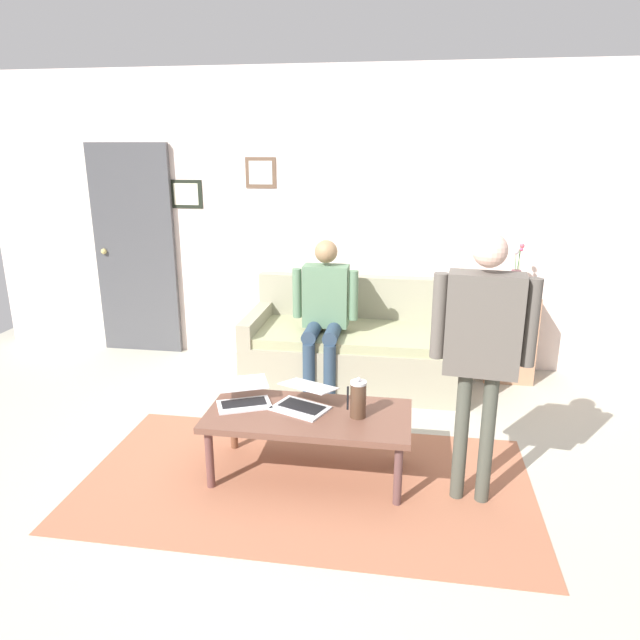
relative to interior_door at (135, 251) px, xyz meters
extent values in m
plane|color=#AFAB9A|center=(-2.02, 2.11, -1.02)|extent=(7.68, 7.68, 0.00)
cube|color=#9D5F45|center=(-2.10, 2.16, -1.02)|extent=(2.78, 1.48, 0.01)
cube|color=silver|center=(-2.02, -0.09, 0.33)|extent=(7.04, 0.10, 2.70)
cube|color=black|center=(-0.55, -0.04, 0.55)|extent=(0.31, 0.02, 0.26)
cube|color=beige|center=(-0.55, -0.03, 0.55)|extent=(0.24, 0.00, 0.20)
cube|color=brown|center=(-1.29, -0.04, 0.76)|extent=(0.29, 0.02, 0.28)
cube|color=silver|center=(-1.29, -0.03, 0.76)|extent=(0.22, 0.00, 0.21)
cube|color=#46464A|center=(0.00, 0.00, 0.00)|extent=(0.82, 0.05, 2.05)
sphere|color=tan|center=(0.31, 0.04, 0.00)|extent=(0.06, 0.06, 0.06)
cube|color=gray|center=(-2.25, 0.52, -0.81)|extent=(1.90, 0.91, 0.42)
cube|color=#989C74|center=(-2.25, 0.54, -0.56)|extent=(1.66, 0.83, 0.08)
cube|color=gray|center=(-2.25, 0.14, -0.37)|extent=(1.90, 0.14, 0.46)
cube|color=gray|center=(-3.14, 0.52, -0.50)|extent=(0.12, 0.91, 0.20)
cube|color=gray|center=(-1.36, 0.52, -0.50)|extent=(0.12, 0.91, 0.20)
cube|color=brown|center=(-2.10, 2.06, -0.62)|extent=(1.27, 0.61, 0.04)
cylinder|color=brown|center=(-2.67, 2.30, -0.83)|extent=(0.05, 0.05, 0.39)
cylinder|color=brown|center=(-1.53, 2.30, -0.83)|extent=(0.05, 0.05, 0.39)
cylinder|color=brown|center=(-2.67, 1.82, -0.83)|extent=(0.05, 0.05, 0.39)
cylinder|color=brown|center=(-1.53, 1.82, -0.83)|extent=(0.05, 0.05, 0.39)
cube|color=silver|center=(-2.04, 2.01, -0.59)|extent=(0.40, 0.34, 0.01)
cube|color=black|center=(-2.05, 2.00, -0.58)|extent=(0.31, 0.24, 0.00)
cube|color=silver|center=(-2.08, 1.92, -0.47)|extent=(0.39, 0.33, 0.04)
cube|color=white|center=(-2.08, 1.93, -0.47)|extent=(0.35, 0.30, 0.04)
cube|color=silver|center=(-1.68, 2.02, -0.59)|extent=(0.39, 0.32, 0.01)
cube|color=black|center=(-1.67, 2.01, -0.58)|extent=(0.31, 0.23, 0.00)
cube|color=silver|center=(-1.63, 1.92, -0.49)|extent=(0.38, 0.31, 0.03)
cube|color=silver|center=(-1.63, 1.92, -0.49)|extent=(0.35, 0.28, 0.02)
cylinder|color=#4C3323|center=(-2.41, 2.06, -0.49)|extent=(0.10, 0.10, 0.22)
cylinder|color=#B7B7BC|center=(-2.41, 2.06, -0.37)|extent=(0.10, 0.10, 0.02)
sphere|color=#B2B2B7|center=(-2.41, 2.06, -0.35)|extent=(0.03, 0.03, 0.03)
cube|color=black|center=(-2.34, 2.06, -0.48)|extent=(0.01, 0.01, 0.15)
cube|color=#AD795A|center=(-3.58, 0.21, -0.63)|extent=(0.42, 0.32, 0.78)
cylinder|color=brown|center=(-3.58, 0.21, -0.13)|extent=(0.08, 0.08, 0.21)
cylinder|color=#3D7038|center=(-3.60, 0.22, 0.06)|extent=(0.02, 0.02, 0.18)
sphere|color=#D44669|center=(-3.61, 0.23, 0.15)|extent=(0.03, 0.03, 0.03)
cylinder|color=#3D7038|center=(-3.60, 0.21, 0.08)|extent=(0.02, 0.03, 0.21)
sphere|color=#E14D5F|center=(-3.61, 0.20, 0.18)|extent=(0.04, 0.04, 0.04)
cylinder|color=#3D7038|center=(-3.57, 0.22, 0.05)|extent=(0.01, 0.02, 0.16)
sphere|color=silver|center=(-3.56, 0.22, 0.13)|extent=(0.05, 0.05, 0.05)
cylinder|color=#46493E|center=(-3.16, 2.18, -0.62)|extent=(0.08, 0.08, 0.80)
cylinder|color=#46493E|center=(-3.02, 2.16, -0.62)|extent=(0.08, 0.08, 0.80)
cube|color=#58514B|center=(-3.09, 2.17, 0.06)|extent=(0.42, 0.22, 0.57)
cylinder|color=#58514B|center=(-3.33, 2.20, 0.09)|extent=(0.09, 0.09, 0.48)
cylinder|color=#58514B|center=(-2.85, 2.14, 0.09)|extent=(0.09, 0.09, 0.48)
sphere|color=beige|center=(-3.09, 2.17, 0.47)|extent=(0.18, 0.18, 0.18)
cylinder|color=#293C51|center=(-2.08, 0.98, -0.77)|extent=(0.10, 0.10, 0.50)
cylinder|color=#293C51|center=(-1.91, 0.98, -0.77)|extent=(0.10, 0.10, 0.50)
cylinder|color=#293C51|center=(-2.08, 0.80, -0.47)|extent=(0.12, 0.40, 0.12)
cylinder|color=#293C51|center=(-1.91, 0.80, -0.47)|extent=(0.12, 0.40, 0.12)
cube|color=#56795B|center=(-2.00, 0.62, -0.21)|extent=(0.37, 0.20, 0.52)
cylinder|color=#56795B|center=(-2.23, 0.67, -0.19)|extent=(0.08, 0.08, 0.42)
cylinder|color=#56795B|center=(-1.76, 0.67, -0.19)|extent=(0.08, 0.08, 0.42)
sphere|color=#917350|center=(-2.00, 0.62, 0.16)|extent=(0.19, 0.19, 0.19)
camera|label=1|loc=(-2.68, 5.25, 0.99)|focal=32.24mm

